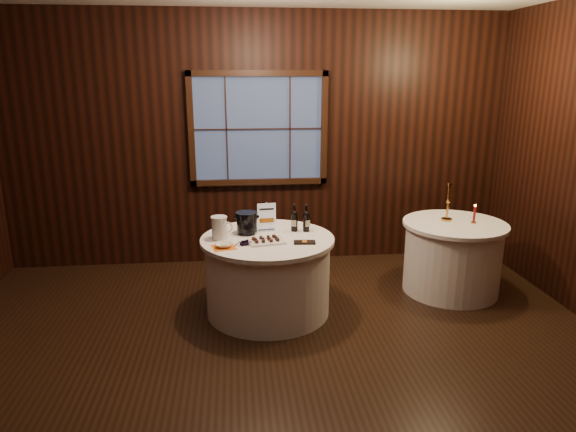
{
  "coord_description": "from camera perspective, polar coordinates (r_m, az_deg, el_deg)",
  "views": [
    {
      "loc": [
        -0.3,
        -3.66,
        2.28
      ],
      "look_at": [
        0.19,
        0.9,
        1.01
      ],
      "focal_mm": 32.0,
      "sensor_mm": 36.0,
      "label": 1
    }
  ],
  "objects": [
    {
      "name": "port_bottle_left",
      "position": [
        5.07,
        0.71,
        -0.38
      ],
      "size": [
        0.07,
        0.08,
        0.28
      ],
      "rotation": [
        0.0,
        0.0,
        -0.3
      ],
      "color": "black",
      "rests_on": "main_table"
    },
    {
      "name": "glass_pitcher",
      "position": [
        4.87,
        -7.62,
        -1.29
      ],
      "size": [
        0.2,
        0.15,
        0.22
      ],
      "rotation": [
        0.0,
        0.0,
        -0.05
      ],
      "color": "silver",
      "rests_on": "main_table"
    },
    {
      "name": "side_table",
      "position": [
        5.78,
        17.77,
        -4.33
      ],
      "size": [
        1.08,
        1.08,
        0.77
      ],
      "color": "white",
      "rests_on": "ground"
    },
    {
      "name": "ground",
      "position": [
        4.32,
        -1.26,
        -16.31
      ],
      "size": [
        6.0,
        6.0,
        0.0
      ],
      "primitive_type": "plane",
      "color": "black",
      "rests_on": "ground"
    },
    {
      "name": "brass_candlestick",
      "position": [
        5.69,
        17.31,
        0.97
      ],
      "size": [
        0.12,
        0.12,
        0.41
      ],
      "color": "#B87E39",
      "rests_on": "side_table"
    },
    {
      "name": "main_table",
      "position": [
        5.04,
        -2.25,
        -6.54
      ],
      "size": [
        1.28,
        1.28,
        0.77
      ],
      "color": "white",
      "rests_on": "ground"
    },
    {
      "name": "cracker_bowl",
      "position": [
        4.66,
        -7.16,
        -3.23
      ],
      "size": [
        0.16,
        0.16,
        0.04
      ],
      "primitive_type": "imported",
      "rotation": [
        0.0,
        0.0,
        -0.05
      ],
      "color": "white",
      "rests_on": "orange_napkin"
    },
    {
      "name": "back_wall",
      "position": [
        6.2,
        -3.3,
        8.68
      ],
      "size": [
        6.0,
        0.1,
        3.0
      ],
      "color": "black",
      "rests_on": "ground"
    },
    {
      "name": "grape_bunch",
      "position": [
        4.69,
        -4.74,
        -3.03
      ],
      "size": [
        0.18,
        0.1,
        0.04
      ],
      "rotation": [
        0.0,
        0.0,
        0.3
      ],
      "color": "black",
      "rests_on": "main_table"
    },
    {
      "name": "orange_napkin",
      "position": [
        4.67,
        -7.15,
        -3.46
      ],
      "size": [
        0.24,
        0.24,
        0.0
      ],
      "primitive_type": "cube",
      "rotation": [
        0.0,
        0.0,
        0.24
      ],
      "color": "orange",
      "rests_on": "main_table"
    },
    {
      "name": "red_candle",
      "position": [
        5.69,
        19.99,
        0.02
      ],
      "size": [
        0.06,
        0.06,
        0.2
      ],
      "color": "#B87E39",
      "rests_on": "side_table"
    },
    {
      "name": "port_bottle_right",
      "position": [
        5.06,
        2.04,
        -0.42
      ],
      "size": [
        0.07,
        0.08,
        0.27
      ],
      "rotation": [
        0.0,
        0.0,
        0.36
      ],
      "color": "black",
      "rests_on": "main_table"
    },
    {
      "name": "ice_bucket",
      "position": [
        5.0,
        -4.59,
        -0.72
      ],
      "size": [
        0.21,
        0.21,
        0.22
      ],
      "color": "black",
      "rests_on": "main_table"
    },
    {
      "name": "chocolate_plate",
      "position": [
        4.76,
        -2.45,
        -2.73
      ],
      "size": [
        0.37,
        0.28,
        0.05
      ],
      "rotation": [
        0.0,
        0.0,
        0.19
      ],
      "color": "white",
      "rests_on": "main_table"
    },
    {
      "name": "sign_stand",
      "position": [
        5.08,
        -2.4,
        -0.59
      ],
      "size": [
        0.18,
        0.1,
        0.29
      ],
      "rotation": [
        0.0,
        0.0,
        0.1
      ],
      "color": "silver",
      "rests_on": "main_table"
    },
    {
      "name": "chocolate_box",
      "position": [
        4.74,
        1.86,
        -2.94
      ],
      "size": [
        0.21,
        0.12,
        0.02
      ],
      "primitive_type": "cube",
      "rotation": [
        0.0,
        0.0,
        -0.09
      ],
      "color": "black",
      "rests_on": "main_table"
    }
  ]
}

